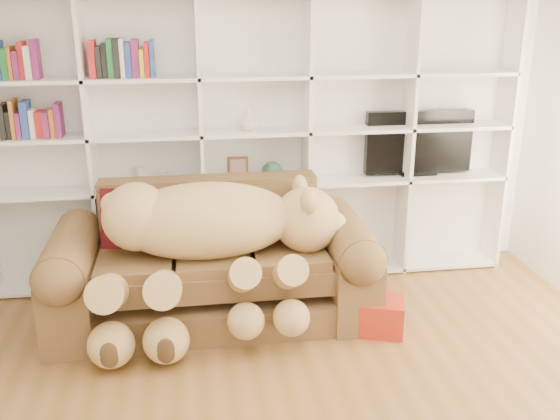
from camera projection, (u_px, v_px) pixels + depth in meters
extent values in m
cube|color=white|center=(252.00, 121.00, 5.32)|extent=(5.00, 0.02, 2.70)
cube|color=white|center=(253.00, 139.00, 5.33)|extent=(4.40, 0.03, 2.40)
cube|color=white|center=(91.00, 149.00, 5.00)|extent=(0.03, 0.35, 2.40)
cube|color=white|center=(202.00, 145.00, 5.12)|extent=(0.03, 0.35, 2.40)
cube|color=white|center=(307.00, 142.00, 5.25)|extent=(0.03, 0.35, 2.40)
cube|color=white|center=(407.00, 138.00, 5.37)|extent=(0.03, 0.35, 2.40)
cube|color=white|center=(502.00, 135.00, 5.49)|extent=(0.03, 0.35, 2.40)
cube|color=white|center=(256.00, 272.00, 5.56)|extent=(4.40, 0.35, 0.03)
cube|color=white|center=(255.00, 184.00, 5.30)|extent=(4.40, 0.35, 0.03)
cube|color=white|center=(255.00, 132.00, 5.15)|extent=(4.40, 0.35, 0.03)
cube|color=white|center=(254.00, 77.00, 5.00)|extent=(4.40, 0.35, 0.03)
cube|color=brown|center=(215.00, 303.00, 4.81)|extent=(2.30, 0.93, 0.24)
cube|color=brown|center=(213.00, 261.00, 4.67)|extent=(1.71, 0.77, 0.33)
cube|color=brown|center=(209.00, 213.00, 5.00)|extent=(1.71, 0.22, 0.60)
cube|color=brown|center=(74.00, 291.00, 4.60)|extent=(0.35, 1.04, 0.60)
cube|color=brown|center=(345.00, 273.00, 4.90)|extent=(0.35, 1.04, 0.60)
cylinder|color=brown|center=(70.00, 253.00, 4.51)|extent=(0.35, 0.98, 0.35)
cylinder|color=brown|center=(346.00, 238.00, 4.80)|extent=(0.35, 0.98, 0.35)
ellipsoid|color=tan|center=(207.00, 221.00, 4.53)|extent=(1.30, 0.63, 0.56)
sphere|color=tan|center=(137.00, 217.00, 4.44)|extent=(0.49, 0.49, 0.49)
sphere|color=tan|center=(307.00, 220.00, 4.64)|extent=(0.49, 0.49, 0.49)
sphere|color=#CEBC87|center=(331.00, 227.00, 4.69)|extent=(0.25, 0.25, 0.25)
sphere|color=#442F18|center=(344.00, 228.00, 4.71)|extent=(0.08, 0.08, 0.08)
ellipsoid|color=tan|center=(309.00, 201.00, 4.41)|extent=(0.12, 0.19, 0.19)
ellipsoid|color=tan|center=(300.00, 187.00, 4.74)|extent=(0.12, 0.19, 0.19)
sphere|color=tan|center=(113.00, 204.00, 4.38)|extent=(0.17, 0.17, 0.17)
cylinder|color=tan|center=(243.00, 277.00, 4.33)|extent=(0.21, 0.60, 0.44)
cylinder|color=tan|center=(287.00, 274.00, 4.37)|extent=(0.21, 0.60, 0.44)
cylinder|color=tan|center=(111.00, 292.00, 4.21)|extent=(0.25, 0.69, 0.51)
cylinder|color=tan|center=(164.00, 288.00, 4.27)|extent=(0.25, 0.69, 0.51)
sphere|color=tan|center=(246.00, 322.00, 4.23)|extent=(0.26, 0.26, 0.26)
sphere|color=tan|center=(292.00, 319.00, 4.27)|extent=(0.26, 0.26, 0.26)
sphere|color=tan|center=(112.00, 344.00, 4.13)|extent=(0.31, 0.31, 0.31)
sphere|color=tan|center=(166.00, 340.00, 4.18)|extent=(0.31, 0.31, 0.31)
cube|color=#601012|center=(135.00, 220.00, 4.72)|extent=(0.52, 0.34, 0.50)
cube|color=#B22A17|center=(381.00, 315.00, 4.60)|extent=(0.40, 0.38, 0.26)
cube|color=black|center=(419.00, 142.00, 5.45)|extent=(0.96, 0.08, 0.55)
cube|color=black|center=(416.00, 172.00, 5.54)|extent=(0.32, 0.18, 0.04)
cube|color=#53321C|center=(238.00, 169.00, 5.23)|extent=(0.18, 0.04, 0.22)
sphere|color=#295138|center=(272.00, 172.00, 5.28)|extent=(0.17, 0.17, 0.17)
cylinder|color=beige|center=(140.00, 177.00, 5.13)|extent=(0.11, 0.11, 0.17)
cylinder|color=beige|center=(163.00, 178.00, 5.16)|extent=(0.08, 0.08, 0.13)
sphere|color=silver|center=(175.00, 179.00, 5.18)|extent=(0.11, 0.11, 0.11)
imported|color=beige|center=(247.00, 120.00, 5.11)|extent=(0.19, 0.19, 0.17)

